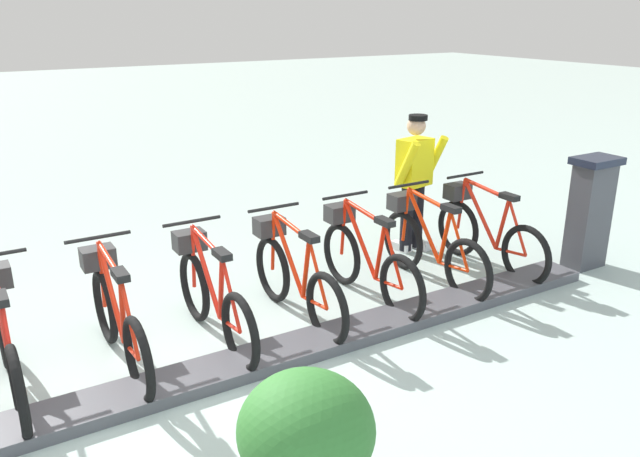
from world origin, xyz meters
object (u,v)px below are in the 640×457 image
(bike_docked_3, at_px, (294,276))
(bike_docked_5, at_px, (117,317))
(payment_kiosk, at_px, (590,211))
(planter_bush, at_px, (306,447))
(bike_docked_2, at_px, (366,259))
(bike_docked_1, at_px, (429,244))
(bike_docked_0, at_px, (486,231))
(bike_docked_4, at_px, (212,295))
(worker_near_rack, at_px, (414,178))
(bike_docked_6, at_px, (6,342))

(bike_docked_3, xyz_separation_m, bike_docked_5, (0.00, 1.65, 0.00))
(payment_kiosk, height_order, planter_bush, payment_kiosk)
(bike_docked_2, bearing_deg, bike_docked_1, -90.00)
(bike_docked_0, xyz_separation_m, bike_docked_4, (0.00, 3.30, 0.00))
(bike_docked_2, height_order, worker_near_rack, worker_near_rack)
(bike_docked_3, relative_size, planter_bush, 1.77)
(payment_kiosk, bearing_deg, bike_docked_0, 60.41)
(bike_docked_5, bearing_deg, bike_docked_4, -90.00)
(bike_docked_6, bearing_deg, bike_docked_1, -90.00)
(bike_docked_2, relative_size, bike_docked_6, 1.00)
(bike_docked_0, relative_size, bike_docked_3, 1.00)
(worker_near_rack, bearing_deg, bike_docked_5, 102.85)
(bike_docked_6, bearing_deg, bike_docked_5, -90.00)
(payment_kiosk, xyz_separation_m, worker_near_rack, (1.43, 1.37, 0.24))
(bike_docked_3, height_order, bike_docked_4, same)
(bike_docked_2, height_order, bike_docked_5, same)
(bike_docked_1, bearing_deg, bike_docked_6, 90.00)
(payment_kiosk, bearing_deg, bike_docked_2, 77.86)
(bike_docked_6, bearing_deg, bike_docked_4, -90.00)
(bike_docked_0, distance_m, bike_docked_3, 2.48)
(payment_kiosk, relative_size, planter_bush, 1.32)
(payment_kiosk, xyz_separation_m, bike_docked_6, (0.57, 5.96, -0.24))
(bike_docked_5, bearing_deg, planter_bush, -169.31)
(bike_docked_0, xyz_separation_m, planter_bush, (-2.35, 3.69, 0.11))
(bike_docked_1, height_order, bike_docked_6, same)
(bike_docked_4, relative_size, planter_bush, 1.77)
(bike_docked_2, height_order, bike_docked_3, same)
(bike_docked_2, bearing_deg, bike_docked_3, 90.00)
(bike_docked_1, bearing_deg, bike_docked_4, 90.00)
(bike_docked_2, distance_m, bike_docked_3, 0.83)
(bike_docked_1, bearing_deg, worker_near_rack, -28.27)
(bike_docked_0, bearing_deg, planter_bush, 122.50)
(bike_docked_0, xyz_separation_m, bike_docked_1, (0.00, 0.83, 0.00))
(payment_kiosk, relative_size, bike_docked_2, 0.74)
(bike_docked_6, relative_size, planter_bush, 1.77)
(payment_kiosk, distance_m, bike_docked_3, 3.54)
(bike_docked_1, bearing_deg, bike_docked_2, 90.00)
(bike_docked_2, bearing_deg, bike_docked_6, 90.00)
(bike_docked_2, distance_m, bike_docked_4, 1.65)
(bike_docked_5, xyz_separation_m, worker_near_rack, (0.86, -3.77, 0.48))
(bike_docked_1, relative_size, bike_docked_6, 1.00)
(bike_docked_4, xyz_separation_m, worker_near_rack, (0.86, -2.94, 0.48))
(bike_docked_2, relative_size, bike_docked_3, 1.00)
(bike_docked_5, relative_size, worker_near_rack, 1.04)
(payment_kiosk, relative_size, bike_docked_1, 0.74)
(payment_kiosk, xyz_separation_m, bike_docked_3, (0.57, 3.48, -0.24))
(payment_kiosk, distance_m, bike_docked_6, 5.99)
(bike_docked_1, relative_size, bike_docked_3, 1.00)
(payment_kiosk, relative_size, bike_docked_5, 0.74)
(planter_bush, bearing_deg, bike_docked_3, -27.23)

